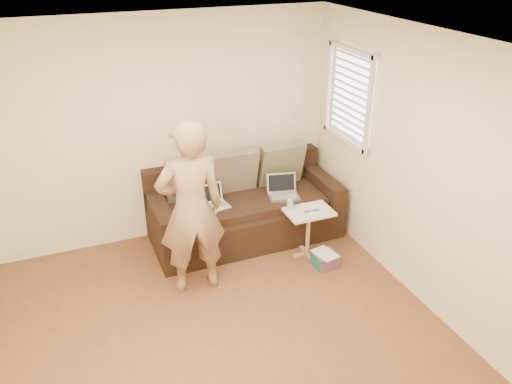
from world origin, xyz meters
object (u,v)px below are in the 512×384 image
striped_box (325,259)px  side_table (308,233)px  sofa (245,205)px  person (191,209)px  drinking_glass (290,205)px  laptop_white (214,207)px  laptop_silver (284,198)px

striped_box → side_table: bearing=103.9°
sofa → person: person is taller
side_table → drinking_glass: (-0.19, 0.10, 0.34)m
person → drinking_glass: bearing=-167.7°
laptop_white → side_table: (0.92, -0.55, -0.24)m
side_table → drinking_glass: drinking_glass is taller
person → drinking_glass: 1.22m
sofa → laptop_white: (-0.40, -0.07, 0.10)m
laptop_silver → laptop_white: bearing=-173.0°
striped_box → laptop_white: bearing=139.9°
drinking_glass → laptop_white: bearing=148.6°
sofa → laptop_silver: bearing=-20.1°
laptop_white → drinking_glass: drinking_glass is taller
laptop_silver → drinking_glass: bearing=-92.9°
person → side_table: (1.35, 0.10, -0.63)m
laptop_white → person: person is taller
sofa → striped_box: 1.14m
sofa → laptop_silver: 0.47m
laptop_white → person: bearing=-132.1°
laptop_white → side_table: 1.10m
laptop_white → striped_box: laptop_white is taller
side_table → striped_box: 0.36m
laptop_white → striped_box: bearing=-48.6°
laptop_silver → person: 1.45m
person → striped_box: size_ratio=7.16×
drinking_glass → side_table: bearing=-29.1°
laptop_silver → striped_box: laptop_silver is taller
laptop_silver → laptop_white: size_ratio=1.08×
laptop_white → striped_box: 1.37m
sofa → laptop_silver: sofa is taller
striped_box → person: bearing=172.6°
striped_box → drinking_glass: bearing=123.5°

